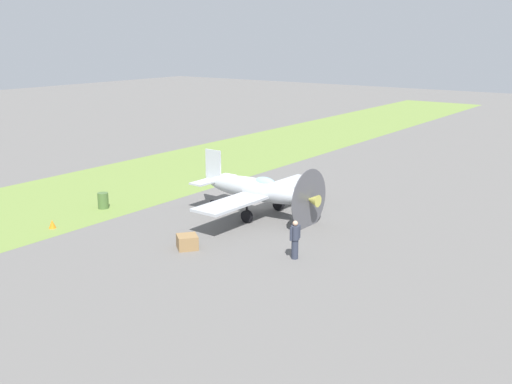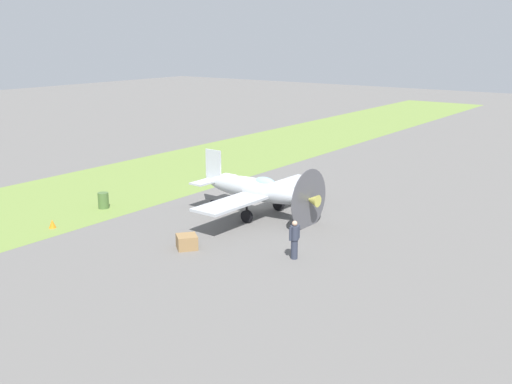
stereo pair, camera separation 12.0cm
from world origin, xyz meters
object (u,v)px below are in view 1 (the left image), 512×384
object	(u,v)px
fuel_drum	(103,201)
runway_marker_cone	(52,224)
ground_crew_chief	(295,239)
supply_crate	(187,242)
airplane_lead	(258,190)

from	to	relation	value
fuel_drum	runway_marker_cone	size ratio (longest dim) A/B	2.05
runway_marker_cone	fuel_drum	bearing A→B (deg)	-169.04
ground_crew_chief	runway_marker_cone	bearing A→B (deg)	-62.60
ground_crew_chief	fuel_drum	xyz separation A→B (m)	(-0.29, -12.97, -0.46)
ground_crew_chief	supply_crate	distance (m)	5.03
ground_crew_chief	runway_marker_cone	distance (m)	12.76
airplane_lead	ground_crew_chief	distance (m)	6.76
fuel_drum	airplane_lead	bearing A→B (deg)	117.46
fuel_drum	supply_crate	xyz separation A→B (m)	(2.12, 8.32, -0.13)
supply_crate	runway_marker_cone	distance (m)	7.77
fuel_drum	runway_marker_cone	xyz separation A→B (m)	(3.92, 0.76, -0.23)
ground_crew_chief	supply_crate	size ratio (longest dim) A/B	1.92
ground_crew_chief	fuel_drum	world-z (taller)	ground_crew_chief
airplane_lead	runway_marker_cone	xyz separation A→B (m)	(7.99, -7.08, -1.20)
airplane_lead	supply_crate	size ratio (longest dim) A/B	10.50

